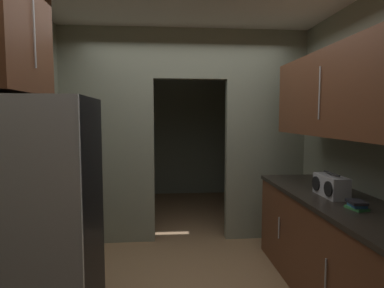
{
  "coord_description": "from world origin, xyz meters",
  "views": [
    {
      "loc": [
        -0.26,
        -2.68,
        1.59
      ],
      "look_at": [
        0.04,
        0.93,
        1.29
      ],
      "focal_mm": 29.95,
      "sensor_mm": 36.0,
      "label": 1
    }
  ],
  "objects": [
    {
      "name": "upper_cabinet_counterside",
      "position": [
        1.21,
        -0.08,
        1.79
      ],
      "size": [
        0.36,
        1.95,
        0.73
      ],
      "color": "brown"
    },
    {
      "name": "book_stack",
      "position": [
        1.17,
        -0.44,
        0.94
      ],
      "size": [
        0.13,
        0.17,
        0.07
      ],
      "color": "#388C47",
      "rests_on": "lower_cabinet_run"
    },
    {
      "name": "lower_cabinet_run",
      "position": [
        1.21,
        -0.08,
        0.45
      ],
      "size": [
        0.67,
        2.16,
        0.9
      ],
      "color": "brown",
      "rests_on": "ground"
    },
    {
      "name": "refrigerator",
      "position": [
        -1.15,
        -0.36,
        0.87
      ],
      "size": [
        0.75,
        0.71,
        1.73
      ],
      "color": "black",
      "rests_on": "ground"
    },
    {
      "name": "upper_cabinet_fridgeside",
      "position": [
        -1.36,
        -0.26,
        2.21
      ],
      "size": [
        0.36,
        0.82,
        0.9
      ],
      "color": "brown"
    },
    {
      "name": "kitchen_partition",
      "position": [
        -0.02,
        1.39,
        1.43
      ],
      "size": [
        3.08,
        0.12,
        2.68
      ],
      "color": "gray",
      "rests_on": "ground"
    },
    {
      "name": "adjoining_room_shell",
      "position": [
        0.0,
        3.16,
        1.34
      ],
      "size": [
        3.08,
        2.62,
        2.68
      ],
      "color": "gray",
      "rests_on": "ground"
    },
    {
      "name": "boombox",
      "position": [
        1.17,
        -0.05,
        1.0
      ],
      "size": [
        0.17,
        0.36,
        0.21
      ],
      "color": "#B2B2B7",
      "rests_on": "lower_cabinet_run"
    }
  ]
}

